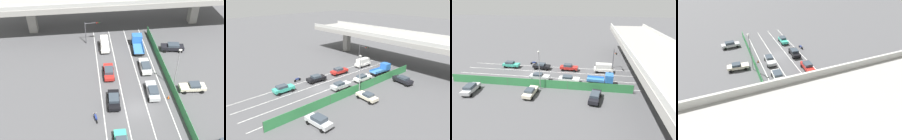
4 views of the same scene
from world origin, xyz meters
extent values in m
plane|color=#4C4C4F|center=(0.00, 0.00, 0.00)|extent=(300.00, 300.00, 0.00)
cube|color=silver|center=(-5.30, 3.41, 0.00)|extent=(0.14, 42.82, 0.01)
cube|color=silver|center=(-1.77, 3.41, 0.00)|extent=(0.14, 42.82, 0.01)
cube|color=silver|center=(1.77, 3.41, 0.00)|extent=(0.14, 42.82, 0.01)
cube|color=silver|center=(5.30, 3.41, 0.00)|extent=(0.14, 42.82, 0.01)
cube|color=gray|center=(0.00, 26.82, 7.41)|extent=(59.15, 11.59, 1.20)
cube|color=#B2B2AD|center=(0.00, 21.26, 8.46)|extent=(59.15, 0.30, 0.90)
cube|color=gray|center=(-18.93, 26.82, 3.41)|extent=(1.88, 1.88, 6.81)
cube|color=#338447|center=(6.91, 3.41, 0.92)|extent=(0.06, 38.82, 1.85)
cylinder|color=#4C514C|center=(6.91, -16.00, 0.92)|extent=(0.10, 0.10, 1.85)
cylinder|color=#4C514C|center=(6.91, -3.06, 0.92)|extent=(0.10, 0.10, 1.85)
cylinder|color=#4C514C|center=(6.91, 9.88, 0.92)|extent=(0.10, 0.10, 1.85)
cylinder|color=#4C514C|center=(6.91, 22.82, 0.92)|extent=(0.10, 0.10, 1.85)
cube|color=black|center=(-3.44, 1.61, 0.78)|extent=(2.17, 4.56, 0.61)
cube|color=#333D47|center=(-3.45, 1.51, 1.34)|extent=(1.77, 2.11, 0.49)
cylinder|color=black|center=(-4.25, 3.19, 0.32)|extent=(0.27, 0.65, 0.64)
cylinder|color=black|center=(-2.41, 3.05, 0.32)|extent=(0.27, 0.65, 0.64)
cylinder|color=black|center=(-4.47, 0.18, 0.32)|extent=(0.27, 0.65, 0.64)
cylinder|color=black|center=(-2.63, 0.04, 0.32)|extent=(0.27, 0.65, 0.64)
cube|color=teal|center=(-3.43, -6.80, 0.80)|extent=(1.86, 4.43, 0.64)
cube|color=#333D47|center=(-3.44, -7.20, 1.39)|extent=(1.59, 2.15, 0.53)
cylinder|color=black|center=(-4.28, -5.29, 0.32)|extent=(0.23, 0.64, 0.64)
cylinder|color=black|center=(-2.52, -5.33, 0.32)|extent=(0.23, 0.64, 0.64)
cylinder|color=black|center=(-4.35, -8.27, 0.32)|extent=(0.23, 0.64, 0.64)
cylinder|color=black|center=(-2.59, -8.31, 0.32)|extent=(0.23, 0.64, 0.64)
cube|color=white|center=(3.56, 9.78, 0.77)|extent=(1.94, 4.60, 0.58)
cube|color=#333D47|center=(3.54, 9.38, 1.29)|extent=(1.64, 2.10, 0.47)
cylinder|color=black|center=(2.72, 11.35, 0.32)|extent=(0.24, 0.65, 0.64)
cylinder|color=black|center=(4.50, 11.29, 0.32)|extent=(0.24, 0.65, 0.64)
cylinder|color=black|center=(2.61, 8.27, 0.32)|extent=(0.24, 0.65, 0.64)
cylinder|color=black|center=(4.40, 8.21, 0.32)|extent=(0.24, 0.65, 0.64)
cube|color=red|center=(-3.47, 8.89, 0.79)|extent=(1.95, 4.60, 0.63)
cube|color=#333D47|center=(-3.48, 8.60, 1.40)|extent=(1.63, 2.08, 0.58)
cylinder|color=black|center=(-4.28, 10.47, 0.32)|extent=(0.25, 0.65, 0.64)
cylinder|color=black|center=(-2.52, 10.40, 0.32)|extent=(0.25, 0.65, 0.64)
cylinder|color=black|center=(-4.41, 7.39, 0.32)|extent=(0.25, 0.65, 0.64)
cylinder|color=black|center=(-2.65, 7.32, 0.32)|extent=(0.25, 0.65, 0.64)
cube|color=#B7BABC|center=(3.32, 2.99, 0.81)|extent=(1.95, 4.61, 0.66)
cube|color=#333D47|center=(3.30, 2.54, 1.37)|extent=(1.63, 2.00, 0.47)
cylinder|color=black|center=(2.50, 4.56, 0.32)|extent=(0.25, 0.65, 0.64)
cylinder|color=black|center=(4.27, 4.49, 0.32)|extent=(0.25, 0.65, 0.64)
cylinder|color=black|center=(2.38, 1.48, 0.32)|extent=(0.25, 0.65, 0.64)
cylinder|color=black|center=(4.14, 1.41, 0.32)|extent=(0.25, 0.65, 0.64)
cube|color=silver|center=(-3.39, 17.61, 0.80)|extent=(1.87, 4.71, 0.64)
cube|color=silver|center=(-3.39, 17.61, 1.71)|extent=(1.64, 3.87, 1.18)
cylinder|color=black|center=(-4.24, 19.22, 0.32)|extent=(0.23, 0.64, 0.64)
cylinder|color=black|center=(-2.47, 19.19, 0.32)|extent=(0.23, 0.64, 0.64)
cylinder|color=black|center=(-4.30, 16.04, 0.32)|extent=(0.23, 0.64, 0.64)
cylinder|color=black|center=(-2.53, 16.01, 0.32)|extent=(0.23, 0.64, 0.64)
cube|color=black|center=(3.45, 16.45, 0.73)|extent=(2.12, 5.64, 0.25)
cube|color=blue|center=(3.60, 18.38, 1.67)|extent=(2.22, 1.82, 1.64)
cube|color=#3875BC|center=(3.37, 15.55, 0.90)|extent=(2.39, 3.87, 0.10)
cube|color=#3875BC|center=(2.37, 15.63, 1.15)|extent=(0.38, 3.71, 0.50)
cube|color=#3875BC|center=(4.37, 15.47, 1.15)|extent=(0.38, 3.71, 0.50)
cylinder|color=black|center=(2.55, 18.41, 0.40)|extent=(0.32, 0.82, 0.80)
cylinder|color=black|center=(4.64, 18.24, 0.40)|extent=(0.32, 0.82, 0.80)
cylinder|color=black|center=(2.25, 14.66, 0.40)|extent=(0.32, 0.82, 0.80)
cylinder|color=black|center=(4.34, 14.49, 0.40)|extent=(0.32, 0.82, 0.80)
cylinder|color=black|center=(-6.71, -0.82, 0.30)|extent=(0.19, 0.61, 0.60)
cylinder|color=black|center=(-6.49, -2.16, 0.30)|extent=(0.19, 0.61, 0.60)
cube|color=navy|center=(-6.60, -1.49, 0.58)|extent=(0.42, 0.95, 0.36)
cylinder|color=#B2B2B2|center=(-6.69, -0.93, 0.92)|extent=(0.60, 0.12, 0.03)
cube|color=#B2B5B7|center=(10.98, -8.96, 0.81)|extent=(4.80, 2.17, 0.66)
cube|color=#333D47|center=(11.12, -8.95, 1.44)|extent=(2.43, 1.77, 0.59)
cylinder|color=black|center=(9.47, -9.99, 0.32)|extent=(0.66, 0.27, 0.64)
cylinder|color=black|center=(9.32, -8.20, 0.32)|extent=(0.66, 0.27, 0.64)
cylinder|color=black|center=(12.63, -9.73, 0.32)|extent=(0.66, 0.27, 0.64)
cylinder|color=black|center=(12.49, -7.94, 0.32)|extent=(0.66, 0.27, 0.64)
cube|color=beige|center=(10.41, 3.12, 0.77)|extent=(4.57, 2.00, 0.57)
cube|color=#333D47|center=(10.72, 3.10, 1.29)|extent=(1.88, 1.62, 0.48)
cylinder|color=black|center=(8.83, 2.35, 0.32)|extent=(0.65, 0.26, 0.64)
cylinder|color=black|center=(8.94, 4.07, 0.32)|extent=(0.65, 0.26, 0.64)
cylinder|color=black|center=(11.87, 2.16, 0.32)|extent=(0.65, 0.26, 0.64)
cylinder|color=black|center=(11.98, 3.88, 0.32)|extent=(0.65, 0.26, 0.64)
cube|color=black|center=(10.54, 15.36, 0.83)|extent=(4.89, 2.52, 0.70)
cube|color=#333D47|center=(10.70, 15.33, 1.40)|extent=(2.54, 1.92, 0.45)
cylinder|color=black|center=(8.83, 14.76, 0.32)|extent=(0.67, 0.33, 0.64)
cylinder|color=black|center=(9.12, 16.50, 0.32)|extent=(0.67, 0.33, 0.64)
cylinder|color=black|center=(11.95, 14.23, 0.32)|extent=(0.67, 0.33, 0.64)
cylinder|color=black|center=(12.25, 15.96, 0.32)|extent=(0.67, 0.33, 0.64)
cylinder|color=#47474C|center=(-7.14, 20.28, 2.53)|extent=(0.18, 0.18, 5.06)
cylinder|color=#47474C|center=(-5.62, 20.40, 4.76)|extent=(3.04, 0.37, 0.12)
cube|color=black|center=(-4.41, 20.50, 4.76)|extent=(0.98, 0.36, 0.32)
sphere|color=red|center=(-4.70, 20.32, 4.76)|extent=(0.20, 0.20, 0.20)
sphere|color=#3B2806|center=(-4.40, 20.34, 4.76)|extent=(0.20, 0.20, 0.20)
sphere|color=black|center=(-4.10, 20.37, 4.76)|extent=(0.20, 0.20, 0.20)
cylinder|color=gray|center=(7.44, 4.24, 3.89)|extent=(0.16, 0.16, 7.79)
ellipsoid|color=silver|center=(7.44, 4.24, 7.97)|extent=(0.60, 0.36, 0.28)
cone|color=orange|center=(5.81, 1.66, 0.34)|extent=(0.36, 0.36, 0.69)
cube|color=black|center=(5.81, 1.66, 0.01)|extent=(0.47, 0.47, 0.03)
camera|label=1|loc=(-7.38, -28.74, 31.72)|focal=42.64mm
camera|label=2|loc=(34.29, -26.40, 19.59)|focal=35.12mm
camera|label=3|loc=(39.49, 13.89, 17.55)|focal=28.77mm
camera|label=4|loc=(10.91, 34.78, 19.31)|focal=26.04mm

